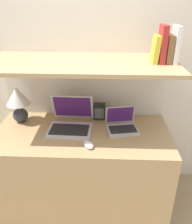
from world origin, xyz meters
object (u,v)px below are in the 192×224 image
object	(u,v)px
book_brown	(169,49)
laptop_small	(122,125)
table_lamp	(18,101)
book_white	(175,45)
book_yellow	(156,49)
laptop_large	(71,122)
book_red	(162,44)
router_box	(99,111)
computer_mouse	(89,144)

from	to	relation	value
book_brown	laptop_small	bearing A→B (deg)	-178.55
table_lamp	book_white	bearing A→B (deg)	-4.13
table_lamp	book_yellow	size ratio (longest dim) A/B	1.67
laptop_large	laptop_small	world-z (taller)	laptop_large
table_lamp	book_white	xyz separation A→B (m)	(1.21, -0.09, 0.49)
book_brown	book_red	size ratio (longest dim) A/B	0.75
laptop_large	laptop_small	xyz separation A→B (m)	(0.42, -0.00, -0.02)
book_brown	book_yellow	xyz separation A→B (m)	(-0.09, 0.00, -0.00)
table_lamp	router_box	xyz separation A→B (m)	(0.68, 0.09, -0.13)
router_box	table_lamp	bearing A→B (deg)	-172.76
book_brown	book_yellow	world-z (taller)	book_brown
computer_mouse	book_yellow	xyz separation A→B (m)	(0.46, 0.27, 0.63)
book_red	book_white	bearing A→B (deg)	0.00
computer_mouse	router_box	bearing A→B (deg)	81.66
book_white	book_red	xyz separation A→B (m)	(-0.09, 0.00, 0.00)
laptop_large	book_white	bearing A→B (deg)	0.33
laptop_large	book_white	distance (m)	0.98
table_lamp	computer_mouse	size ratio (longest dim) A/B	2.45
laptop_large	book_red	bearing A→B (deg)	0.37
laptop_small	book_red	world-z (taller)	book_red
computer_mouse	book_brown	bearing A→B (deg)	25.81
book_yellow	book_red	bearing A→B (deg)	0.00
computer_mouse	book_red	size ratio (longest dim) A/B	0.50
laptop_small	router_box	bearing A→B (deg)	136.17
table_lamp	router_box	bearing A→B (deg)	7.24
book_brown	book_red	bearing A→B (deg)	180.00
computer_mouse	book_white	world-z (taller)	book_white
router_box	laptop_large	bearing A→B (deg)	-142.34
book_brown	book_yellow	distance (m)	0.09
table_lamp	computer_mouse	distance (m)	0.73
laptop_large	book_red	distance (m)	0.92
computer_mouse	book_brown	size ratio (longest dim) A/B	0.67
computer_mouse	book_yellow	bearing A→B (deg)	30.12
table_lamp	computer_mouse	xyz separation A→B (m)	(0.61, -0.35, -0.18)
book_white	book_red	bearing A→B (deg)	180.00
laptop_large	computer_mouse	world-z (taller)	laptop_large
laptop_small	computer_mouse	distance (m)	0.36
table_lamp	laptop_large	world-z (taller)	table_lamp
book_white	book_red	world-z (taller)	book_red
table_lamp	laptop_small	world-z (taller)	table_lamp
book_brown	book_white	bearing A→B (deg)	0.00
book_red	book_brown	bearing A→B (deg)	0.00
book_white	book_yellow	xyz separation A→B (m)	(-0.13, 0.00, -0.03)
router_box	book_yellow	distance (m)	0.72
laptop_small	book_yellow	bearing A→B (deg)	2.09
book_red	router_box	bearing A→B (deg)	158.45
book_red	book_yellow	size ratio (longest dim) A/B	1.36
book_yellow	router_box	bearing A→B (deg)	156.37
laptop_large	computer_mouse	size ratio (longest dim) A/B	2.78
book_brown	router_box	bearing A→B (deg)	160.45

